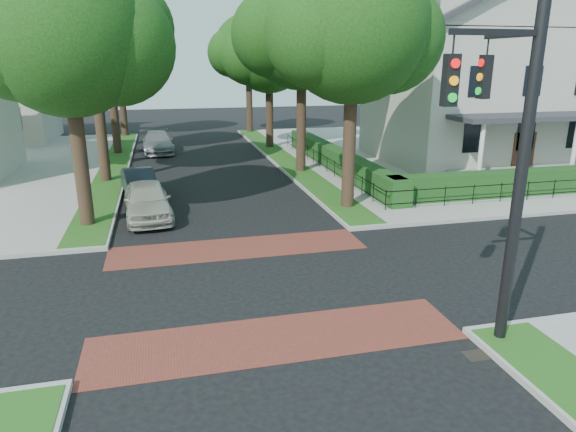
% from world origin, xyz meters
% --- Properties ---
extents(ground, '(120.00, 120.00, 0.00)m').
position_xyz_m(ground, '(0.00, 0.00, 0.00)').
color(ground, black).
rests_on(ground, ground).
extents(sidewalk_ne, '(30.00, 30.00, 0.15)m').
position_xyz_m(sidewalk_ne, '(19.50, 19.00, 0.07)').
color(sidewalk_ne, gray).
rests_on(sidewalk_ne, ground).
extents(crosswalk_far, '(9.00, 2.20, 0.01)m').
position_xyz_m(crosswalk_far, '(0.00, 3.20, 0.01)').
color(crosswalk_far, maroon).
rests_on(crosswalk_far, ground).
extents(crosswalk_near, '(9.00, 2.20, 0.01)m').
position_xyz_m(crosswalk_near, '(0.00, -3.20, 0.01)').
color(crosswalk_near, maroon).
rests_on(crosswalk_near, ground).
extents(storm_drain, '(0.65, 0.45, 0.01)m').
position_xyz_m(storm_drain, '(4.30, -5.00, 0.01)').
color(storm_drain, black).
rests_on(storm_drain, ground).
extents(grass_strip_ne, '(1.60, 29.80, 0.02)m').
position_xyz_m(grass_strip_ne, '(5.40, 19.10, 0.16)').
color(grass_strip_ne, '#1D4A15').
rests_on(grass_strip_ne, sidewalk_ne).
extents(grass_strip_nw, '(1.60, 29.80, 0.02)m').
position_xyz_m(grass_strip_nw, '(-5.40, 19.10, 0.16)').
color(grass_strip_nw, '#1D4A15').
rests_on(grass_strip_nw, sidewalk_nw).
extents(tree_right_near, '(7.75, 6.67, 10.66)m').
position_xyz_m(tree_right_near, '(5.60, 7.24, 7.63)').
color(tree_right_near, black).
rests_on(tree_right_near, sidewalk_ne).
extents(tree_right_mid, '(8.25, 7.09, 11.22)m').
position_xyz_m(tree_right_mid, '(5.61, 15.25, 7.99)').
color(tree_right_mid, black).
rests_on(tree_right_mid, sidewalk_ne).
extents(tree_right_far, '(7.25, 6.23, 9.74)m').
position_xyz_m(tree_right_far, '(5.60, 24.22, 6.91)').
color(tree_right_far, black).
rests_on(tree_right_far, sidewalk_ne).
extents(tree_right_back, '(7.50, 6.45, 10.20)m').
position_xyz_m(tree_right_back, '(5.60, 33.23, 7.27)').
color(tree_right_back, black).
rests_on(tree_right_back, sidewalk_ne).
extents(tree_left_near, '(7.50, 6.45, 10.20)m').
position_xyz_m(tree_left_near, '(-5.40, 7.23, 7.27)').
color(tree_left_near, black).
rests_on(tree_left_near, sidewalk_nw).
extents(tree_left_mid, '(8.00, 6.88, 11.48)m').
position_xyz_m(tree_left_mid, '(-5.39, 15.24, 8.34)').
color(tree_left_mid, black).
rests_on(tree_left_mid, sidewalk_nw).
extents(tree_left_far, '(7.00, 6.02, 9.86)m').
position_xyz_m(tree_left_far, '(-5.40, 24.22, 7.12)').
color(tree_left_far, black).
rests_on(tree_left_far, sidewalk_nw).
extents(tree_left_back, '(7.75, 6.66, 10.44)m').
position_xyz_m(tree_left_back, '(-5.40, 33.24, 7.41)').
color(tree_left_back, black).
rests_on(tree_left_back, sidewalk_nw).
extents(hedge_main_road, '(1.00, 18.00, 1.20)m').
position_xyz_m(hedge_main_road, '(7.70, 15.00, 0.75)').
color(hedge_main_road, '#193D15').
rests_on(hedge_main_road, sidewalk_ne).
extents(hedge_cross_road, '(18.00, 1.00, 1.20)m').
position_xyz_m(hedge_cross_road, '(16.50, 7.00, 0.75)').
color(hedge_cross_road, '#193D15').
rests_on(hedge_cross_road, sidewalk_ne).
extents(fence_main_road, '(0.06, 18.00, 0.90)m').
position_xyz_m(fence_main_road, '(6.90, 15.00, 0.60)').
color(fence_main_road, black).
rests_on(fence_main_road, sidewalk_ne).
extents(fence_cross_road, '(18.60, 0.06, 0.90)m').
position_xyz_m(fence_cross_road, '(16.20, 6.00, 0.60)').
color(fence_cross_road, black).
rests_on(fence_cross_road, sidewalk_ne).
extents(house_victorian, '(13.00, 13.05, 12.48)m').
position_xyz_m(house_victorian, '(17.51, 15.92, 6.02)').
color(house_victorian, '#B3B0A1').
rests_on(house_victorian, sidewalk_ne).
extents(traffic_signal, '(2.17, 2.00, 8.00)m').
position_xyz_m(traffic_signal, '(4.89, -4.41, 4.71)').
color(traffic_signal, black).
rests_on(traffic_signal, sidewalk_se).
extents(parked_car_front, '(2.22, 4.75, 1.57)m').
position_xyz_m(parked_car_front, '(-3.16, 7.69, 0.79)').
color(parked_car_front, '#B4B4A2').
rests_on(parked_car_front, ground).
extents(parked_car_middle, '(2.08, 4.22, 1.33)m').
position_xyz_m(parked_car_middle, '(-3.60, 11.64, 0.67)').
color(parked_car_middle, '#202730').
rests_on(parked_car_middle, ground).
extents(parked_car_rear, '(2.30, 5.23, 1.50)m').
position_xyz_m(parked_car_rear, '(-2.70, 24.28, 0.75)').
color(parked_car_rear, gray).
rests_on(parked_car_rear, ground).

